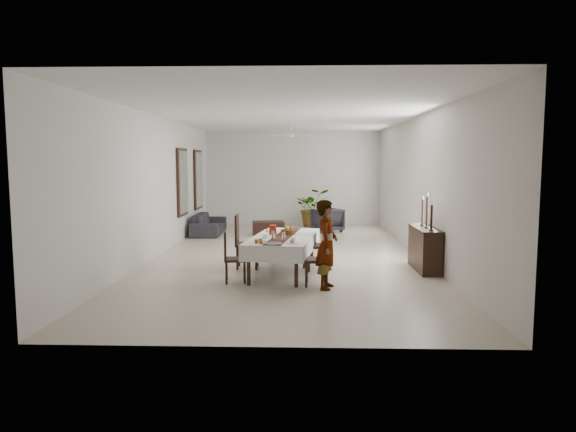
{
  "coord_description": "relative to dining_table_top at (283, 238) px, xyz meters",
  "views": [
    {
      "loc": [
        0.38,
        -11.77,
        2.14
      ],
      "look_at": [
        0.05,
        -1.36,
        1.05
      ],
      "focal_mm": 32.0,
      "sensor_mm": 36.0,
      "label": 1
    }
  ],
  "objects": [
    {
      "name": "sofa",
      "position": [
        -2.46,
        5.42,
        -0.39
      ],
      "size": [
        0.84,
        2.07,
        0.6
      ],
      "primitive_type": "imported",
      "rotation": [
        0.0,
        0.0,
        1.59
      ],
      "color": "#2B282E",
      "rests_on": "floor"
    },
    {
      "name": "table_leg_bl",
      "position": [
        -0.26,
        1.14,
        -0.36
      ],
      "size": [
        0.08,
        0.08,
        0.67
      ],
      "primitive_type": "cylinder",
      "rotation": [
        0.0,
        0.0,
        -0.14
      ],
      "color": "black",
      "rests_on": "floor"
    },
    {
      "name": "fruit_basket",
      "position": [
        0.08,
        0.23,
        0.08
      ],
      "size": [
        0.29,
        0.29,
        0.1
      ],
      "primitive_type": "cylinder",
      "color": "brown",
      "rests_on": "tablecloth_top"
    },
    {
      "name": "chair_left_near_back",
      "position": [
        -1.01,
        -0.8,
        -0.01
      ],
      "size": [
        0.09,
        0.39,
        0.5
      ],
      "primitive_type": "cube",
      "rotation": [
        0.0,
        0.0,
        -1.44
      ],
      "color": "black",
      "rests_on": "chair_left_near_seat"
    },
    {
      "name": "saucer_left",
      "position": [
        -0.33,
        -0.29,
        0.04
      ],
      "size": [
        0.14,
        0.14,
        0.01
      ],
      "primitive_type": "cylinder",
      "color": "silver",
      "rests_on": "tablecloth_top"
    },
    {
      "name": "fruit_green",
      "position": [
        0.05,
        0.26,
        0.15
      ],
      "size": [
        0.08,
        0.08,
        0.08
      ],
      "primitive_type": "sphere",
      "color": "#527A24",
      "rests_on": "fruit_basket"
    },
    {
      "name": "chair_right_near_leg_br",
      "position": [
        0.45,
        -0.8,
        -0.48
      ],
      "size": [
        0.04,
        0.04,
        0.42
      ],
      "primitive_type": "cylinder",
      "rotation": [
        0.0,
        0.0,
        -0.04
      ],
      "color": "black",
      "rests_on": "floor"
    },
    {
      "name": "candlestick_near_candle",
      "position": [
        2.8,
        -0.13,
        0.69
      ],
      "size": [
        0.03,
        0.03,
        0.07
      ],
      "primitive_type": "cylinder",
      "color": "white",
      "rests_on": "candlestick_near_shaft"
    },
    {
      "name": "fruit_yellow",
      "position": [
        0.07,
        0.18,
        0.15
      ],
      "size": [
        0.08,
        0.08,
        0.08
      ],
      "primitive_type": "sphere",
      "color": "yellow",
      "rests_on": "fruit_basket"
    },
    {
      "name": "wine_glass_mid",
      "position": [
        -0.17,
        -0.51,
        0.12
      ],
      "size": [
        0.07,
        0.07,
        0.16
      ],
      "primitive_type": "cylinder",
      "color": "silver",
      "rests_on": "tablecloth_top"
    },
    {
      "name": "serving_tray",
      "position": [
        -0.14,
        -0.99,
        0.04
      ],
      "size": [
        0.34,
        0.34,
        0.02
      ],
      "primitive_type": "cylinder",
      "color": "#45464B",
      "rests_on": "tablecloth_top"
    },
    {
      "name": "candlestick_mid_base",
      "position": [
        2.8,
        0.24,
        0.18
      ],
      "size": [
        0.09,
        0.09,
        0.03
      ],
      "primitive_type": "cylinder",
      "color": "black",
      "rests_on": "sideboard_top"
    },
    {
      "name": "tablecloth_drape_far",
      "position": [
        0.17,
        1.22,
        -0.11
      ],
      "size": [
        1.12,
        0.17,
        0.29
      ],
      "primitive_type": "cube",
      "rotation": [
        0.0,
        0.0,
        -0.14
      ],
      "color": "white",
      "rests_on": "dining_table_top"
    },
    {
      "name": "chair_right_far_back",
      "position": [
        0.83,
        0.37,
        0.11
      ],
      "size": [
        0.16,
        0.46,
        0.59
      ],
      "primitive_type": "cube",
      "rotation": [
        0.0,
        0.0,
        1.83
      ],
      "color": "black",
      "rests_on": "chair_right_far_seat"
    },
    {
      "name": "sideboard_body",
      "position": [
        2.8,
        0.38,
        -0.28
      ],
      "size": [
        0.37,
        1.38,
        0.83
      ],
      "primitive_type": "cube",
      "color": "black",
      "rests_on": "floor"
    },
    {
      "name": "chair_right_far_leg_bl",
      "position": [
        0.5,
        0.08,
        -0.46
      ],
      "size": [
        0.06,
        0.06,
        0.46
      ],
      "primitive_type": "cylinder",
      "rotation": [
        0.0,
        0.0,
        0.26
      ],
      "color": "black",
      "rests_on": "floor"
    },
    {
      "name": "chair_right_far_leg_br",
      "position": [
        0.4,
        0.45,
        -0.46
      ],
      "size": [
        0.06,
        0.06,
        0.46
      ],
      "primitive_type": "cylinder",
      "rotation": [
        0.0,
        0.0,
        0.26
      ],
      "color": "black",
      "rests_on": "floor"
    },
    {
      "name": "candlestick_mid_shaft",
      "position": [
        2.8,
        0.24,
        0.49
      ],
      "size": [
        0.05,
        0.05,
        0.6
      ],
      "primitive_type": "cylinder",
      "color": "black",
      "rests_on": "candlestick_mid_base"
    },
    {
      "name": "fan_hub",
      "position": [
        0.02,
        4.98,
        2.21
      ],
      "size": [
        0.16,
        0.16,
        0.08
      ],
      "primitive_type": "cylinder",
      "color": "white",
      "rests_on": "fan_rod"
    },
    {
      "name": "chair_right_far_seat",
      "position": [
        0.63,
        0.32,
        -0.21
      ],
      "size": [
        0.57,
        0.57,
        0.05
      ],
      "primitive_type": "cube",
      "rotation": [
        0.0,
        0.0,
        1.83
      ],
      "color": "black",
      "rests_on": "chair_right_far_leg_fl"
    },
    {
      "name": "chair_left_near_leg_fr",
      "position": [
        -0.97,
        -0.96,
        -0.5
      ],
      "size": [
        0.04,
        0.04,
        0.39
      ],
      "primitive_type": "cylinder",
      "rotation": [
        0.0,
        0.0,
        0.13
      ],
      "color": "black",
      "rests_on": "floor"
    },
    {
      "name": "fan_rod",
      "position": [
        0.02,
        4.98,
        2.41
      ],
      "size": [
        0.04,
        0.04,
        0.2
      ],
      "primitive_type": "cylinder",
      "color": "white",
      "rests_on": "ceiling"
    },
    {
      "name": "sideboard_top",
      "position": [
        2.8,
        0.38,
        0.15
      ],
      "size": [
        0.4,
        1.44,
        0.03
      ],
      "primitive_type": "cube",
      "color": "black",
      "rests_on": "sideboard_body"
    },
    {
      "name": "chair_right_far_leg_fr",
      "position": [
        0.76,
        0.55,
        -0.46
      ],
      "size": [
        0.06,
        0.06,
        0.46
      ],
      "primitive_type": "cylinder",
      "rotation": [
        0.0,
        0.0,
        0.26
      ],
      "color": "black",
      "rests_on": "floor"
    },
    {
      "name": "red_pitcher",
      "position": [
        -0.22,
        0.18,
        0.13
      ],
      "size": [
        0.16,
        0.16,
        0.19
      ],
      "primitive_type": "cylinder",
      "rotation": [
        0.0,
        0.0,
        -0.14
      ],
      "color": "#981E0B",
      "rests_on": "tablecloth_top"
    },
    {
      "name": "chair_right_near_leg_fr",
      "position": [
        0.8,
        -0.81,
        -0.48
      ],
      "size": [
        0.04,
        0.04,
        0.42
      ],
      "primitive_type": "cylinder",
      "rotation": [
        0.0,
        0.0,
        -0.04
      ],
      "color": "black",
      "rests_on": "floor"
    },
    {
      "name": "mirror_glass_far",
      "position": [
        -2.91,
        6.28,
        0.91
      ],
      "size": [
        0.01,
        0.9,
        1.7
      ],
      "primitive_type": "cube",
      "color": "silver",
      "rests_on": "mirror_frame_far"
    },
    {
      "name": "chair_left_near_leg_bl",
      "position": [
        -0.69,
        -0.6,
        -0.5
      ],
      "size": [
        0.04,
        0.04,
        0.39
      ],
      "primitive_type": "cylinder",
      "rotation": [
        0.0,
        0.0,
        0.13
      ],
      "color": "black",
      "rests_on": "floor"
    },
    {
      "name": "wall_right",
      "position": [
        3.02,
        1.98,
        0.91
      ],
      "size": [
        0.02,
        12.0,
        3.2
      ],
      "primitive_type": "cube",
      "color": "silver",
      "rests_on": "floor"
    },
    {
      "name": "chair_left_near_seat",
      "position": [
        -0.83,
        -0.78,
        -0.28
      ],
      "size": [
        0.44,
        0.44,
        0.04
      ],
      "primitive_type": "cube",
      "rotation": [
        0.0,
        0.0,
        -1.44
      ],
      "color": "black",
      "rests_on": "chair_left_near_leg_fl"
    },
    {
      "name": "table_leg_br",
      "position": [
        0.57,
        1.02,
        -0.36
      ],
      "size": [
        0.08,
        0.08,
        0.67
      ],
      "primitive_type": "cylinder",
      "rotation": [
        0.0,
        0.0,
        -0.14
      ],
      "color": "black",
      "rests_on": "floor"
    },
    {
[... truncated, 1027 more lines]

